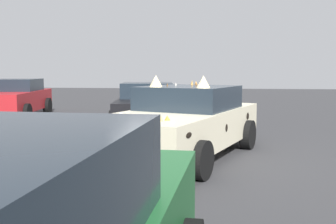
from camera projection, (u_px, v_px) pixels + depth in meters
ground_plane at (183, 157)px, 7.81m from camera, size 60.00×60.00×0.00m
art_car_decorated at (184, 122)px, 7.78m from camera, size 4.81×3.23×1.63m
parked_sedan_behind_right at (14, 98)px, 14.20m from camera, size 4.54×2.51×1.41m
parked_sedan_far_left at (147, 105)px, 12.00m from camera, size 4.42×2.35×1.34m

